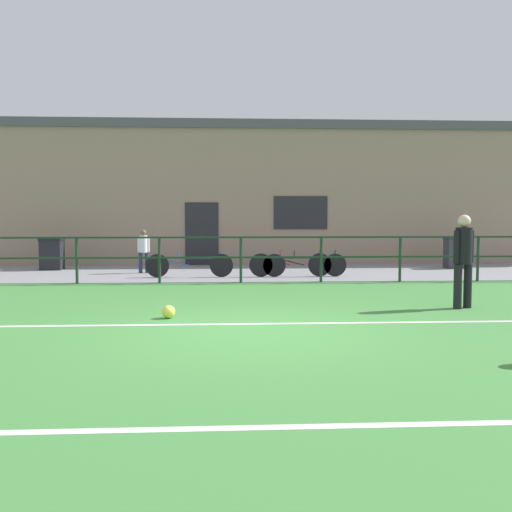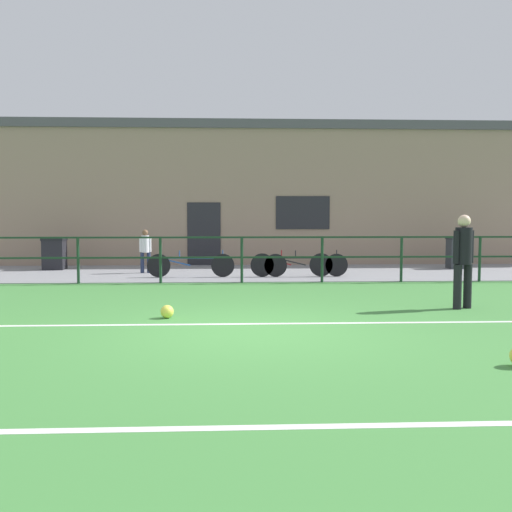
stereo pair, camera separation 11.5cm
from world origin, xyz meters
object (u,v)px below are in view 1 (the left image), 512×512
(bicycle_parked_1, at_px, (290,264))
(trash_bin_0, at_px, (52,254))
(soccer_ball_match, at_px, (169,312))
(spectator_child, at_px, (144,248))
(trash_bin_1, at_px, (455,252))
(player_goalkeeper, at_px, (464,255))
(bicycle_parked_2, at_px, (189,265))
(bicycle_parked_0, at_px, (305,265))

(bicycle_parked_1, height_order, trash_bin_0, trash_bin_0)
(soccer_ball_match, bearing_deg, spectator_child, 100.87)
(bicycle_parked_1, height_order, trash_bin_1, trash_bin_1)
(bicycle_parked_1, bearing_deg, player_goalkeeper, -65.10)
(trash_bin_0, bearing_deg, bicycle_parked_2, -29.15)
(bicycle_parked_0, height_order, trash_bin_0, trash_bin_0)
(player_goalkeeper, xyz_separation_m, spectator_child, (-6.57, 6.58, -0.23))
(spectator_child, bearing_deg, bicycle_parked_2, 130.99)
(soccer_ball_match, xyz_separation_m, bicycle_parked_2, (-0.03, 6.11, 0.24))
(spectator_child, height_order, trash_bin_1, spectator_child)
(bicycle_parked_2, height_order, trash_bin_1, trash_bin_1)
(spectator_child, distance_m, bicycle_parked_0, 4.65)
(spectator_child, height_order, trash_bin_0, spectator_child)
(player_goalkeeper, xyz_separation_m, trash_bin_0, (-9.51, 7.77, -0.44))
(player_goalkeeper, height_order, bicycle_parked_1, player_goalkeeper)
(bicycle_parked_2, bearing_deg, bicycle_parked_0, -0.00)
(soccer_ball_match, xyz_separation_m, trash_bin_0, (-4.34, 8.51, 0.40))
(player_goalkeeper, height_order, bicycle_parked_2, player_goalkeeper)
(bicycle_parked_1, relative_size, bicycle_parked_2, 0.95)
(trash_bin_0, bearing_deg, bicycle_parked_1, -18.89)
(player_goalkeeper, xyz_separation_m, bicycle_parked_1, (-2.49, 5.37, -0.60))
(bicycle_parked_1, distance_m, trash_bin_1, 5.89)
(soccer_ball_match, distance_m, bicycle_parked_0, 6.84)
(spectator_child, bearing_deg, bicycle_parked_1, 155.98)
(bicycle_parked_0, xyz_separation_m, trash_bin_1, (5.06, 2.23, 0.17))
(trash_bin_0, bearing_deg, trash_bin_1, -0.80)
(bicycle_parked_1, distance_m, trash_bin_0, 7.42)
(player_goalkeeper, bearing_deg, soccer_ball_match, -16.53)
(bicycle_parked_2, relative_size, trash_bin_0, 2.41)
(player_goalkeeper, height_order, spectator_child, player_goalkeeper)
(bicycle_parked_2, xyz_separation_m, trash_bin_1, (8.16, 2.23, 0.17))
(soccer_ball_match, bearing_deg, bicycle_parked_2, 90.32)
(player_goalkeeper, relative_size, bicycle_parked_0, 0.74)
(spectator_child, relative_size, bicycle_parked_2, 0.53)
(bicycle_parked_0, relative_size, bicycle_parked_2, 0.97)
(bicycle_parked_1, xyz_separation_m, bicycle_parked_2, (-2.71, -0.00, -0.00))
(bicycle_parked_1, xyz_separation_m, trash_bin_1, (5.45, 2.23, 0.17))
(trash_bin_0, xyz_separation_m, trash_bin_1, (12.47, -0.17, 0.01))
(trash_bin_0, bearing_deg, spectator_child, -21.95)
(soccer_ball_match, distance_m, spectator_child, 7.48)
(soccer_ball_match, bearing_deg, trash_bin_1, 45.71)
(soccer_ball_match, height_order, spectator_child, spectator_child)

